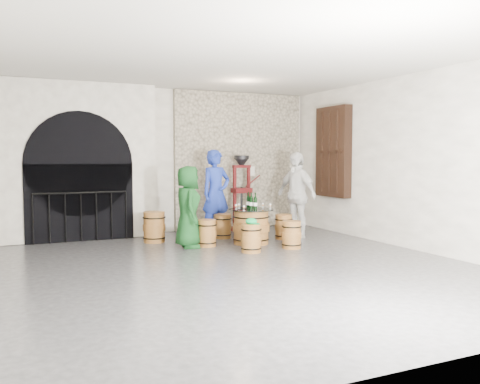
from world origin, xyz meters
name	(u,v)px	position (x,y,z in m)	size (l,w,h in m)	color
ground	(239,267)	(0.00, 0.00, 0.00)	(8.00, 8.00, 0.00)	#302F32
wall_back	(165,161)	(0.00, 4.00, 1.60)	(8.00, 8.00, 0.00)	white
wall_front	(446,169)	(0.00, -4.00, 1.60)	(8.00, 8.00, 0.00)	white
wall_right	(416,162)	(3.50, 0.00, 1.60)	(8.00, 8.00, 0.00)	white
ceiling	(239,56)	(0.00, 0.00, 3.20)	(8.00, 8.00, 0.00)	beige
stone_facing_panel	(239,161)	(1.80, 3.94, 1.60)	(3.20, 0.12, 3.18)	#AB9F88
arched_opening	(78,162)	(-1.90, 3.74, 1.58)	(3.10, 0.60, 3.19)	white
shuttered_window	(333,152)	(3.38, 2.40, 1.80)	(0.23, 1.10, 2.00)	black
barrel_table	(251,227)	(1.08, 1.80, 0.34)	(0.87, 0.87, 0.68)	brown
barrel_stool_left	(207,233)	(0.19, 1.89, 0.25)	(0.38, 0.38, 0.51)	brown
barrel_stool_far	(223,226)	(0.84, 2.66, 0.25)	(0.38, 0.38, 0.51)	brown
barrel_stool_right	(284,227)	(1.93, 2.04, 0.25)	(0.38, 0.38, 0.51)	brown
barrel_stool_near_right	(292,235)	(1.54, 1.04, 0.25)	(0.38, 0.38, 0.51)	brown
barrel_stool_near_left	(251,238)	(0.69, 1.00, 0.25)	(0.38, 0.38, 0.51)	brown
green_cap	(251,221)	(0.69, 1.00, 0.55)	(0.25, 0.20, 0.11)	#0D9847
person_green	(188,207)	(-0.17, 1.92, 0.76)	(0.75, 0.49, 1.53)	#113E18
person_blue	(216,193)	(0.77, 2.88, 0.92)	(0.67, 0.44, 1.84)	navy
person_white	(296,195)	(2.29, 2.14, 0.90)	(1.05, 0.44, 1.80)	silver
wine_bottle_left	(251,202)	(1.08, 1.79, 0.81)	(0.08, 0.08, 0.32)	black
wine_bottle_center	(255,203)	(1.11, 1.70, 0.81)	(0.08, 0.08, 0.32)	black
wine_bottle_right	(248,202)	(1.09, 1.95, 0.81)	(0.08, 0.08, 0.32)	black
tasting_glass_a	(244,208)	(0.84, 1.62, 0.73)	(0.05, 0.05, 0.10)	#B16122
tasting_glass_b	(263,205)	(1.39, 1.92, 0.73)	(0.05, 0.05, 0.10)	#B16122
tasting_glass_c	(239,206)	(0.91, 2.01, 0.73)	(0.05, 0.05, 0.10)	#B16122
tasting_glass_d	(256,205)	(1.29, 2.00, 0.73)	(0.05, 0.05, 0.10)	#B16122
tasting_glass_e	(270,206)	(1.45, 1.71, 0.73)	(0.05, 0.05, 0.10)	#B16122
tasting_glass_f	(236,207)	(0.80, 1.90, 0.73)	(0.05, 0.05, 0.10)	#B16122
side_barrel	(154,227)	(-0.59, 2.76, 0.30)	(0.46, 0.46, 0.61)	brown
corking_press	(242,187)	(1.64, 3.47, 1.00)	(0.72, 0.42, 1.72)	#510D0E
control_box	(250,171)	(2.05, 3.86, 1.35)	(0.18, 0.10, 0.22)	silver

